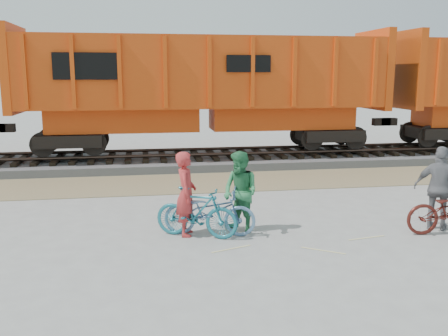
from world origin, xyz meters
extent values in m
plane|color=#9E9E99|center=(0.00, 0.00, 0.00)|extent=(120.00, 120.00, 0.00)
cube|color=#8E7A58|center=(0.00, 5.50, 0.01)|extent=(120.00, 3.00, 0.02)
cube|color=slate|center=(0.00, 9.00, 0.15)|extent=(120.00, 4.00, 0.30)
cube|color=black|center=(-6.50, 9.00, 0.36)|extent=(0.22, 2.60, 0.12)
cube|color=black|center=(0.00, 9.00, 0.36)|extent=(0.22, 2.60, 0.12)
cube|color=black|center=(6.50, 9.00, 0.36)|extent=(0.22, 2.60, 0.12)
cylinder|color=#382821|center=(0.00, 8.28, 0.48)|extent=(120.00, 0.12, 0.12)
cylinder|color=#382821|center=(0.00, 9.72, 0.48)|extent=(120.00, 0.12, 0.12)
cube|color=black|center=(-0.30, 9.00, 0.94)|extent=(11.20, 2.20, 0.80)
cube|color=#C0400D|center=(-0.30, 9.00, 1.79)|extent=(11.76, 1.65, 0.90)
cube|color=#C0400D|center=(-0.30, 9.00, 3.54)|extent=(14.00, 3.00, 2.60)
cube|color=#C43F0C|center=(-7.15, 9.00, 3.64)|extent=(0.30, 3.06, 3.10)
cube|color=#C43F0C|center=(6.55, 9.00, 3.64)|extent=(0.30, 3.06, 3.10)
cube|color=black|center=(-4.50, 7.42, 3.74)|extent=(2.20, 0.04, 0.90)
cube|color=#C43F0C|center=(7.85, 9.00, 3.64)|extent=(0.30, 3.06, 3.10)
imported|color=#6089B2|center=(-1.31, 0.17, 0.53)|extent=(2.12, 1.22, 1.05)
imported|color=#1F6F7F|center=(-1.60, 0.07, 0.55)|extent=(1.88, 1.26, 1.10)
imported|color=#B32E2E|center=(-1.81, 0.27, 0.92)|extent=(0.52, 0.72, 1.85)
imported|color=#307F4C|center=(-0.60, 0.27, 0.91)|extent=(1.06, 1.11, 1.82)
imported|color=slate|center=(3.86, -0.25, 0.95)|extent=(1.15, 1.07, 1.90)
camera|label=1|loc=(-2.71, -10.23, 3.47)|focal=40.00mm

